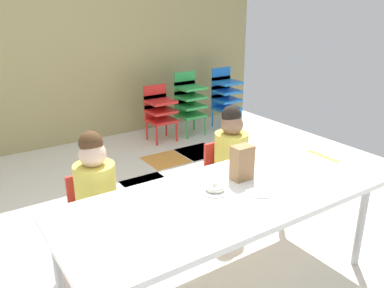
{
  "coord_description": "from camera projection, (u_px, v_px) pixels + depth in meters",
  "views": [
    {
      "loc": [
        -1.11,
        -2.19,
        1.68
      ],
      "look_at": [
        0.12,
        -0.34,
        0.86
      ],
      "focal_mm": 37.19,
      "sensor_mm": 36.0,
      "label": 1
    }
  ],
  "objects": [
    {
      "name": "ground_plane",
      "position": [
        152.0,
        246.0,
        2.88
      ],
      "size": [
        5.92,
        5.02,
        0.02
      ],
      "color": "silver"
    },
    {
      "name": "paper_plate_near_edge",
      "position": [
        215.0,
        191.0,
        2.33
      ],
      "size": [
        0.18,
        0.18,
        0.01
      ],
      "primitive_type": "cylinder",
      "color": "white",
      "rests_on": "craft_table"
    },
    {
      "name": "kid_chair_green_stack",
      "position": [
        189.0,
        100.0,
        5.09
      ],
      "size": [
        0.32,
        0.3,
        0.8
      ],
      "color": "green",
      "rests_on": "ground_plane"
    },
    {
      "name": "seated_child_near_camera",
      "position": [
        95.0,
        187.0,
        2.52
      ],
      "size": [
        0.32,
        0.31,
        0.92
      ],
      "color": "red",
      "rests_on": "ground_plane"
    },
    {
      "name": "seated_child_middle_seat",
      "position": [
        230.0,
        152.0,
        3.09
      ],
      "size": [
        0.32,
        0.31,
        0.92
      ],
      "color": "red",
      "rests_on": "ground_plane"
    },
    {
      "name": "paper_bag_brown",
      "position": [
        242.0,
        163.0,
        2.46
      ],
      "size": [
        0.13,
        0.09,
        0.22
      ],
      "primitive_type": "cube",
      "color": "#9E754C",
      "rests_on": "craft_table"
    },
    {
      "name": "back_wall",
      "position": [
        38.0,
        25.0,
        4.35
      ],
      "size": [
        5.92,
        0.1,
        2.8
      ],
      "primitive_type": "cube",
      "color": "tan",
      "rests_on": "ground_plane"
    },
    {
      "name": "donut_powdered_on_plate",
      "position": [
        215.0,
        187.0,
        2.32
      ],
      "size": [
        0.12,
        0.12,
        0.04
      ],
      "primitive_type": "torus",
      "color": "white",
      "rests_on": "craft_table"
    },
    {
      "name": "kid_chair_red_stack",
      "position": [
        159.0,
        109.0,
        4.89
      ],
      "size": [
        0.32,
        0.3,
        0.68
      ],
      "color": "red",
      "rests_on": "ground_plane"
    },
    {
      "name": "kid_chair_blue_stack",
      "position": [
        225.0,
        94.0,
        5.4
      ],
      "size": [
        0.32,
        0.3,
        0.8
      ],
      "color": "blue",
      "rests_on": "ground_plane"
    },
    {
      "name": "paper_plate_center_table",
      "position": [
        260.0,
        191.0,
        2.33
      ],
      "size": [
        0.18,
        0.18,
        0.01
      ],
      "primitive_type": "cylinder",
      "color": "white",
      "rests_on": "craft_table"
    },
    {
      "name": "craft_table",
      "position": [
        222.0,
        203.0,
        2.3
      ],
      "size": [
        1.91,
        0.81,
        0.61
      ],
      "color": "white",
      "rests_on": "ground_plane"
    }
  ]
}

